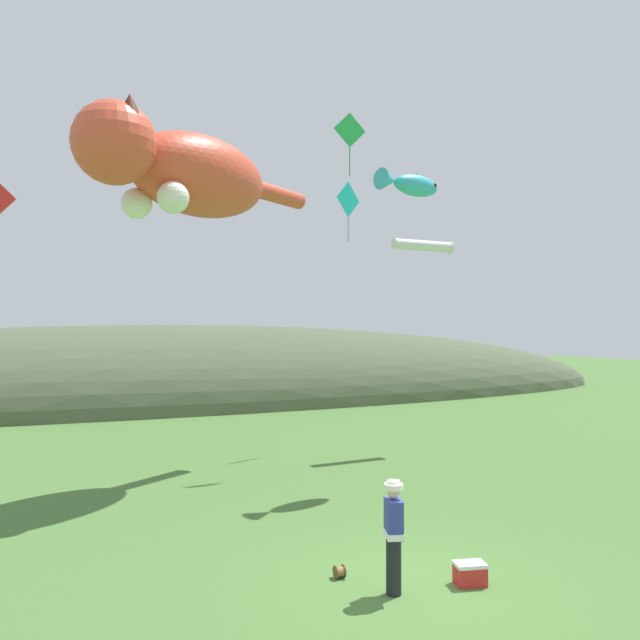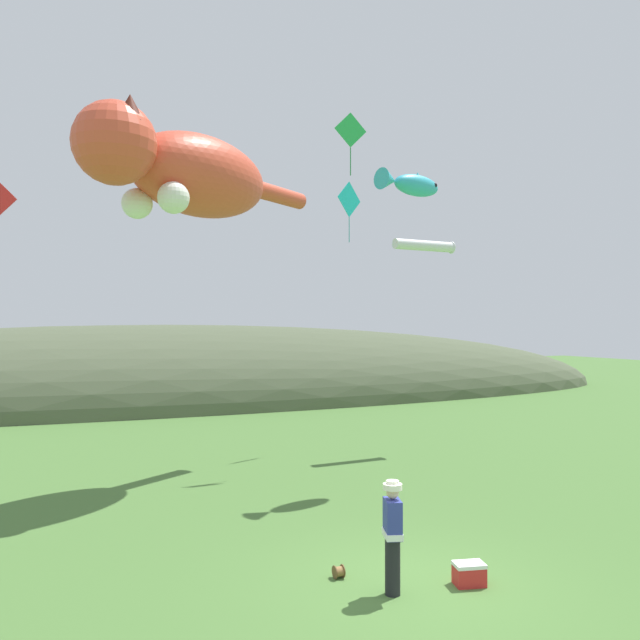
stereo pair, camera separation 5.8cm
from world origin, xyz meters
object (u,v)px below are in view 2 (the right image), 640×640
object	(u,v)px
kite_spool	(339,572)
kite_diamond_teal	(349,200)
kite_fish_windsock	(410,184)
picnic_cooler	(469,574)
festival_attendant	(393,533)
kite_giant_cat	(184,172)
kite_diamond_green	(350,131)
kite_tube_streamer	(425,246)

from	to	relation	value
kite_spool	kite_diamond_teal	xyz separation A→B (m)	(5.12, 10.68, 8.59)
kite_fish_windsock	picnic_cooler	bearing A→B (deg)	-112.71
picnic_cooler	kite_fish_windsock	distance (m)	10.55
kite_diamond_teal	picnic_cooler	bearing A→B (deg)	-105.63
festival_attendant	kite_giant_cat	distance (m)	10.86
kite_giant_cat	kite_diamond_teal	size ratio (longest dim) A/B	3.34
kite_fish_windsock	kite_diamond_teal	distance (m)	5.36
festival_attendant	kite_diamond_teal	bearing A→B (deg)	68.33
festival_attendant	kite_giant_cat	bearing A→B (deg)	103.56
picnic_cooler	kite_diamond_green	bearing A→B (deg)	76.34
kite_spool	picnic_cooler	world-z (taller)	picnic_cooler
picnic_cooler	festival_attendant	bearing A→B (deg)	173.36
kite_spool	kite_fish_windsock	xyz separation A→B (m)	(4.54, 5.39, 7.98)
kite_diamond_green	kite_giant_cat	bearing A→B (deg)	-164.49
kite_spool	kite_giant_cat	distance (m)	10.77
kite_tube_streamer	kite_diamond_teal	xyz separation A→B (m)	(-2.10, 1.67, 1.74)
festival_attendant	picnic_cooler	world-z (taller)	festival_attendant
kite_giant_cat	kite_fish_windsock	bearing A→B (deg)	-14.82
kite_spool	kite_fish_windsock	bearing A→B (deg)	49.90
festival_attendant	kite_diamond_green	world-z (taller)	kite_diamond_green
kite_tube_streamer	kite_giant_cat	bearing A→B (deg)	-166.54
festival_attendant	kite_spool	world-z (taller)	festival_attendant
kite_diamond_teal	kite_giant_cat	bearing A→B (deg)	-150.14
festival_attendant	kite_diamond_green	bearing A→B (deg)	68.82
kite_tube_streamer	kite_diamond_teal	distance (m)	3.20
festival_attendant	kite_tube_streamer	distance (m)	13.38
kite_fish_windsock	kite_spool	bearing A→B (deg)	-130.10
festival_attendant	kite_giant_cat	xyz separation A→B (m)	(-1.89, 7.85, 7.27)
festival_attendant	kite_giant_cat	size ratio (longest dim) A/B	0.24
festival_attendant	kite_fish_windsock	world-z (taller)	kite_fish_windsock
kite_giant_cat	kite_tube_streamer	xyz separation A→B (m)	(8.59, 2.06, -1.26)
kite_giant_cat	kite_diamond_green	size ratio (longest dim) A/B	3.62
festival_attendant	kite_tube_streamer	bearing A→B (deg)	55.92
kite_giant_cat	kite_diamond_green	distance (m)	6.15
kite_tube_streamer	kite_diamond_green	xyz separation A→B (m)	(-3.07, -0.52, 3.47)
kite_giant_cat	kite_fish_windsock	distance (m)	6.11
kite_spool	kite_tube_streamer	bearing A→B (deg)	51.26
kite_tube_streamer	kite_diamond_teal	world-z (taller)	kite_diamond_teal
kite_diamond_teal	kite_fish_windsock	bearing A→B (deg)	-96.32
festival_attendant	kite_spool	xyz separation A→B (m)	(-0.53, 0.90, -0.85)
festival_attendant	picnic_cooler	xyz separation A→B (m)	(1.32, -0.15, -0.77)
picnic_cooler	kite_giant_cat	distance (m)	11.79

